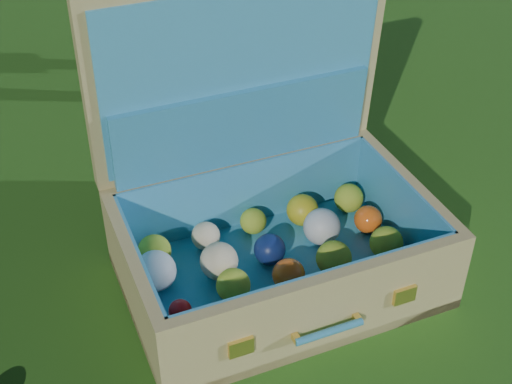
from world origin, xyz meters
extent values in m
plane|color=#215114|center=(0.00, 0.00, 0.00)|extent=(60.00, 60.00, 0.00)
cube|color=tan|center=(-0.04, 0.02, 0.01)|extent=(0.70, 0.53, 0.02)
cube|color=tan|center=(-0.08, -0.18, 0.09)|extent=(0.62, 0.15, 0.19)
cube|color=tan|center=(0.00, 0.21, 0.09)|extent=(0.62, 0.15, 0.19)
cube|color=tan|center=(-0.34, 0.08, 0.09)|extent=(0.10, 0.37, 0.19)
cube|color=tan|center=(0.26, -0.04, 0.09)|extent=(0.10, 0.37, 0.19)
cube|color=teal|center=(-0.04, 0.02, 0.03)|extent=(0.64, 0.48, 0.01)
cube|color=teal|center=(-0.08, -0.16, 0.11)|extent=(0.57, 0.12, 0.17)
cube|color=teal|center=(0.00, 0.20, 0.11)|extent=(0.57, 0.12, 0.17)
cube|color=teal|center=(-0.32, 0.07, 0.11)|extent=(0.08, 0.37, 0.17)
cube|color=teal|center=(0.24, -0.04, 0.11)|extent=(0.08, 0.37, 0.17)
cube|color=tan|center=(0.00, 0.23, 0.40)|extent=(0.63, 0.19, 0.42)
cube|color=teal|center=(0.00, 0.21, 0.40)|extent=(0.58, 0.14, 0.37)
cube|color=teal|center=(0.00, 0.20, 0.28)|extent=(0.56, 0.14, 0.18)
cube|color=#F2C659|center=(-0.25, -0.16, 0.09)|extent=(0.05, 0.02, 0.04)
cube|color=#F2C659|center=(0.08, -0.22, 0.09)|extent=(0.05, 0.02, 0.04)
cylinder|color=teal|center=(-0.09, -0.21, 0.08)|extent=(0.14, 0.04, 0.01)
cube|color=#F2C659|center=(-0.15, -0.19, 0.08)|extent=(0.02, 0.02, 0.01)
cube|color=#F2C659|center=(-0.02, -0.21, 0.08)|extent=(0.02, 0.02, 0.01)
sphere|color=gold|center=(-0.29, -0.06, 0.07)|extent=(0.07, 0.07, 0.07)
sphere|color=silver|center=(-0.19, -0.10, 0.06)|extent=(0.06, 0.06, 0.06)
sphere|color=red|center=(-0.07, -0.11, 0.05)|extent=(0.05, 0.05, 0.05)
sphere|color=#FF5E15|center=(0.06, -0.13, 0.06)|extent=(0.06, 0.06, 0.06)
sphere|color=#101E50|center=(0.18, -0.16, 0.06)|extent=(0.07, 0.07, 0.07)
sphere|color=red|center=(-0.28, 0.01, 0.05)|extent=(0.05, 0.05, 0.05)
sphere|color=#B0C02E|center=(-0.16, 0.01, 0.06)|extent=(0.07, 0.07, 0.07)
sphere|color=#FF5E15|center=(-0.05, -0.03, 0.06)|extent=(0.07, 0.07, 0.07)
sphere|color=#B0C02E|center=(0.06, -0.04, 0.07)|extent=(0.07, 0.07, 0.07)
sphere|color=#B0C02E|center=(0.18, -0.07, 0.07)|extent=(0.07, 0.07, 0.07)
sphere|color=silver|center=(-0.27, 0.12, 0.07)|extent=(0.09, 0.09, 0.09)
sphere|color=beige|center=(-0.15, 0.08, 0.07)|extent=(0.08, 0.08, 0.08)
sphere|color=#101E50|center=(-0.04, 0.06, 0.06)|extent=(0.07, 0.07, 0.07)
sphere|color=silver|center=(0.10, 0.05, 0.07)|extent=(0.08, 0.08, 0.08)
sphere|color=#FF5E15|center=(0.21, 0.02, 0.06)|extent=(0.06, 0.06, 0.06)
sphere|color=#B0C02E|center=(-0.24, 0.18, 0.07)|extent=(0.07, 0.07, 0.07)
sphere|color=beige|center=(-0.12, 0.17, 0.06)|extent=(0.06, 0.06, 0.06)
sphere|color=#B0C02E|center=(-0.01, 0.16, 0.06)|extent=(0.06, 0.06, 0.06)
sphere|color=gold|center=(0.10, 0.12, 0.07)|extent=(0.07, 0.07, 0.07)
sphere|color=#B0C02E|center=(0.22, 0.10, 0.06)|extent=(0.07, 0.07, 0.07)
camera|label=1|loc=(-0.69, -0.87, 1.06)|focal=50.00mm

